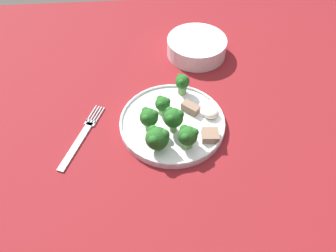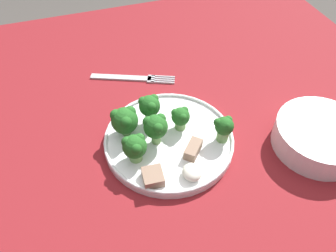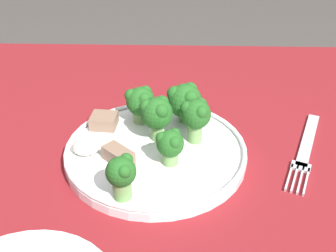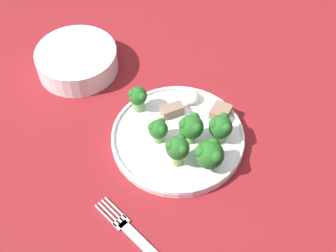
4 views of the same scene
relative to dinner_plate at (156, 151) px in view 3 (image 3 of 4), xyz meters
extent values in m
cube|color=maroon|center=(0.04, 0.08, -0.02)|extent=(1.13, 0.95, 0.03)
cylinder|color=white|center=(0.00, 0.00, 0.00)|extent=(0.23, 0.23, 0.01)
torus|color=white|center=(0.00, 0.00, 0.01)|extent=(0.23, 0.23, 0.01)
cube|color=#B2B2B7|center=(-0.21, -0.04, -0.01)|extent=(0.07, 0.13, 0.00)
cube|color=#B2B2B7|center=(-0.18, 0.02, -0.01)|extent=(0.03, 0.02, 0.00)
cube|color=#B2B2B7|center=(-0.16, 0.04, -0.01)|extent=(0.02, 0.05, 0.00)
cube|color=#B2B2B7|center=(-0.17, 0.04, -0.01)|extent=(0.02, 0.05, 0.00)
cube|color=#B2B2B7|center=(-0.18, 0.04, -0.01)|extent=(0.02, 0.05, 0.00)
cube|color=#B2B2B7|center=(-0.18, 0.05, -0.01)|extent=(0.02, 0.05, 0.00)
cylinder|color=#709E56|center=(0.00, -0.02, 0.02)|extent=(0.02, 0.02, 0.02)
sphere|color=#215B1E|center=(0.00, -0.02, 0.04)|extent=(0.04, 0.04, 0.04)
sphere|color=#215B1E|center=(0.01, -0.02, 0.05)|extent=(0.02, 0.02, 0.02)
sphere|color=#215B1E|center=(-0.01, -0.01, 0.05)|extent=(0.02, 0.02, 0.02)
sphere|color=#215B1E|center=(-0.01, -0.03, 0.05)|extent=(0.02, 0.02, 0.02)
cylinder|color=#709E56|center=(-0.02, 0.03, 0.01)|extent=(0.02, 0.02, 0.02)
sphere|color=#215B1E|center=(-0.02, 0.03, 0.03)|extent=(0.03, 0.03, 0.03)
sphere|color=#215B1E|center=(-0.01, 0.03, 0.04)|extent=(0.02, 0.02, 0.02)
sphere|color=#215B1E|center=(-0.02, 0.04, 0.04)|extent=(0.02, 0.02, 0.02)
sphere|color=#215B1E|center=(-0.02, 0.02, 0.04)|extent=(0.02, 0.02, 0.02)
cylinder|color=#709E56|center=(-0.04, -0.07, 0.01)|extent=(0.02, 0.02, 0.02)
sphere|color=#215B1E|center=(-0.04, -0.07, 0.04)|extent=(0.05, 0.05, 0.05)
sphere|color=#215B1E|center=(-0.02, -0.07, 0.05)|extent=(0.02, 0.02, 0.02)
sphere|color=#215B1E|center=(-0.04, -0.06, 0.05)|extent=(0.02, 0.02, 0.02)
sphere|color=#215B1E|center=(-0.04, -0.08, 0.05)|extent=(0.02, 0.02, 0.02)
cylinder|color=#709E56|center=(-0.05, -0.02, 0.02)|extent=(0.02, 0.02, 0.03)
sphere|color=#215B1E|center=(-0.05, -0.02, 0.04)|extent=(0.04, 0.04, 0.04)
sphere|color=#215B1E|center=(-0.04, -0.02, 0.05)|extent=(0.02, 0.02, 0.02)
sphere|color=#215B1E|center=(-0.06, -0.01, 0.05)|extent=(0.02, 0.02, 0.02)
sphere|color=#215B1E|center=(-0.06, -0.03, 0.05)|extent=(0.02, 0.02, 0.02)
cylinder|color=#709E56|center=(0.03, 0.09, 0.01)|extent=(0.02, 0.02, 0.02)
sphere|color=#215B1E|center=(0.03, 0.09, 0.04)|extent=(0.03, 0.03, 0.03)
sphere|color=#215B1E|center=(0.04, 0.09, 0.05)|extent=(0.01, 0.01, 0.01)
sphere|color=#215B1E|center=(0.03, 0.10, 0.05)|extent=(0.01, 0.01, 0.01)
sphere|color=#215B1E|center=(0.03, 0.08, 0.05)|extent=(0.01, 0.01, 0.01)
cylinder|color=#709E56|center=(0.02, -0.07, 0.01)|extent=(0.02, 0.02, 0.02)
sphere|color=#215B1E|center=(0.02, -0.07, 0.04)|extent=(0.04, 0.04, 0.04)
sphere|color=#215B1E|center=(0.04, -0.07, 0.04)|extent=(0.02, 0.02, 0.02)
sphere|color=#215B1E|center=(0.02, -0.06, 0.04)|extent=(0.02, 0.02, 0.02)
sphere|color=#215B1E|center=(0.02, -0.08, 0.04)|extent=(0.02, 0.02, 0.02)
cube|color=#846651|center=(0.04, 0.03, 0.01)|extent=(0.04, 0.04, 0.02)
cube|color=#846651|center=(0.08, -0.05, 0.01)|extent=(0.04, 0.04, 0.02)
ellipsoid|color=silver|center=(0.09, 0.01, 0.01)|extent=(0.04, 0.03, 0.02)
camera|label=1|loc=(-0.05, -0.47, 0.55)|focal=35.00mm
camera|label=2|loc=(0.36, -0.12, 0.45)|focal=35.00mm
camera|label=3|loc=(-0.03, 0.41, 0.30)|focal=42.00mm
camera|label=4|loc=(-0.46, -0.18, 0.66)|focal=50.00mm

